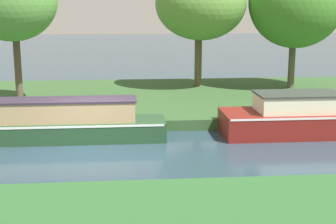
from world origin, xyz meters
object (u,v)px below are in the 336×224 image
Objects in this scene: forest_barge at (43,123)px; willow_tree_centre at (201,4)px; maroon_narrowboat at (293,117)px; willow_tree_left at (11,0)px; willow_tree_right at (297,2)px.

willow_tree_centre is at bearing 49.95° from forest_barge.
willow_tree_left is at bearing 156.57° from maroon_narrowboat.
willow_tree_left reaches higher than forest_barge.
willow_tree_left is (-10.41, 4.51, 4.05)m from maroon_narrowboat.
forest_barge is 6.34m from willow_tree_left.
willow_tree_right is at bearing 11.54° from willow_tree_left.
maroon_narrowboat is 0.83× the size of willow_tree_centre.
willow_tree_centre is at bearing 21.12° from willow_tree_left.
willow_tree_right reaches higher than willow_tree_centre.
forest_barge is at bearing -130.05° from willow_tree_centre.
forest_barge is at bearing -68.40° from willow_tree_left.
willow_tree_centre is at bearing 172.78° from willow_tree_right.
forest_barge is 1.33× the size of willow_tree_right.
willow_tree_right is (11.02, 7.13, 4.00)m from forest_barge.
forest_barge is at bearing -147.12° from willow_tree_right.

